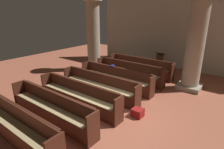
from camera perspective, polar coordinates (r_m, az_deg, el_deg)
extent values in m
plane|color=#AD5B42|center=(6.02, 0.30, -11.64)|extent=(19.20, 19.20, 0.00)
cube|color=beige|center=(10.72, 20.81, 13.43)|extent=(10.00, 0.16, 4.50)
cube|color=#4C2316|center=(9.40, 8.55, 2.41)|extent=(3.28, 0.38, 0.05)
cube|color=#4C2316|center=(9.48, 9.11, 3.93)|extent=(3.28, 0.04, 0.40)
cube|color=#411E13|center=(9.47, 9.31, 5.11)|extent=(3.15, 0.06, 0.02)
cube|color=#442014|center=(10.26, 0.37, 4.06)|extent=(0.06, 0.44, 0.85)
cube|color=#442014|center=(8.76, 18.13, 0.45)|extent=(0.06, 0.44, 0.85)
cube|color=#482115|center=(9.31, 7.97, 0.92)|extent=(3.28, 0.03, 0.38)
cube|color=tan|center=(9.37, 8.50, 2.59)|extent=(3.02, 0.32, 0.03)
cube|color=#4C2316|center=(8.53, 5.12, 0.82)|extent=(3.28, 0.38, 0.05)
cube|color=#4C2316|center=(8.60, 5.76, 2.52)|extent=(3.28, 0.04, 0.40)
cube|color=#411E13|center=(8.58, 5.97, 3.81)|extent=(3.15, 0.06, 0.02)
cube|color=#442014|center=(9.47, -3.45, 2.74)|extent=(0.06, 0.44, 0.85)
cube|color=#442014|center=(7.82, 15.51, -1.49)|extent=(0.06, 0.44, 0.85)
cube|color=#482115|center=(8.45, 4.45, -0.83)|extent=(3.28, 0.03, 0.38)
cube|color=tan|center=(8.50, 5.06, 1.02)|extent=(3.02, 0.32, 0.03)
cube|color=#4C2316|center=(7.70, 0.94, -1.11)|extent=(3.28, 0.38, 0.05)
cube|color=#4C2316|center=(7.76, 1.68, 0.78)|extent=(3.28, 0.04, 0.40)
cube|color=#411E13|center=(7.74, 1.90, 2.21)|extent=(3.15, 0.06, 0.02)
cube|color=#442014|center=(8.74, -7.92, 1.19)|extent=(0.06, 0.44, 0.85)
cube|color=#442014|center=(6.92, 12.19, -3.95)|extent=(0.06, 0.44, 0.85)
cube|color=#482115|center=(7.65, 0.15, -2.96)|extent=(3.28, 0.03, 0.38)
cube|color=tan|center=(7.68, 0.85, -0.91)|extent=(3.02, 0.32, 0.03)
cube|color=#4C2316|center=(6.94, -4.21, -3.49)|extent=(3.28, 0.38, 0.05)
cube|color=#4C2316|center=(6.98, -3.35, -1.37)|extent=(3.28, 0.04, 0.40)
cube|color=#411E13|center=(6.95, -3.13, 0.21)|extent=(3.15, 0.06, 0.02)
cube|color=#442014|center=(8.07, -13.17, -0.65)|extent=(0.06, 0.44, 0.85)
cube|color=#442014|center=(6.06, 7.86, -7.10)|extent=(0.06, 0.44, 0.85)
cube|color=#482115|center=(6.90, -5.13, -5.55)|extent=(3.28, 0.03, 0.38)
cube|color=tan|center=(6.91, -4.33, -3.27)|extent=(3.02, 0.32, 0.03)
cube|color=#4C2316|center=(6.26, -10.59, -6.37)|extent=(3.28, 0.38, 0.05)
cube|color=#4C2316|center=(6.27, -9.59, -4.02)|extent=(3.28, 0.04, 0.40)
cube|color=#411E13|center=(6.23, -9.37, -2.27)|extent=(3.15, 0.06, 0.02)
cube|color=#442014|center=(7.50, -19.29, -2.78)|extent=(0.06, 0.44, 0.85)
cube|color=#442014|center=(5.26, 2.08, -11.18)|extent=(0.06, 0.44, 0.85)
cube|color=#482115|center=(6.25, -11.66, -8.65)|extent=(3.28, 0.03, 0.38)
cube|color=tan|center=(6.23, -10.74, -6.14)|extent=(3.02, 0.32, 0.03)
cube|color=#4C2316|center=(5.70, -18.47, -9.78)|extent=(3.28, 0.38, 0.05)
cube|color=#4C2316|center=(5.68, -17.32, -7.21)|extent=(3.28, 0.04, 0.40)
cube|color=#411E13|center=(5.62, -17.12, -5.30)|extent=(3.15, 0.06, 0.02)
cube|color=#442014|center=(7.03, -26.35, -5.19)|extent=(0.06, 0.44, 0.85)
cube|color=#442014|center=(4.58, -5.85, -16.41)|extent=(0.06, 0.44, 0.85)
cube|color=#482115|center=(5.72, -19.70, -12.24)|extent=(3.28, 0.03, 0.38)
cube|color=tan|center=(5.67, -18.67, -9.54)|extent=(3.02, 0.32, 0.03)
cube|color=#4C2316|center=(5.28, -28.03, -13.58)|extent=(3.28, 0.38, 0.05)
cube|color=#4C2316|center=(5.23, -26.76, -10.86)|extent=(3.28, 0.04, 0.40)
cube|color=#411E13|center=(5.16, -26.60, -8.83)|extent=(3.15, 0.06, 0.02)
cube|color=#482115|center=(5.34, -29.41, -16.15)|extent=(3.28, 0.03, 0.38)
cube|color=tan|center=(5.26, -28.29, -13.33)|extent=(3.02, 0.32, 0.03)
cube|color=#9F967E|center=(8.37, 22.70, -3.39)|extent=(0.92, 0.92, 0.18)
cylinder|color=#ADA389|center=(7.92, 24.32, 8.54)|extent=(0.68, 0.68, 3.35)
cube|color=#9F967E|center=(10.36, -5.44, 2.21)|extent=(0.92, 0.92, 0.18)
cylinder|color=#ADA389|center=(10.00, -5.76, 11.95)|extent=(0.68, 0.68, 3.35)
cube|color=brown|center=(10.11, 14.19, 0.92)|extent=(0.45, 0.45, 0.06)
cube|color=brown|center=(9.99, 14.39, 3.34)|extent=(0.28, 0.28, 0.95)
cube|color=brown|center=(9.86, 14.64, 6.34)|extent=(0.48, 0.35, 0.15)
cube|color=navy|center=(7.89, 0.13, 2.78)|extent=(0.14, 0.19, 0.04)
cube|color=maroon|center=(5.82, 7.89, -11.56)|extent=(0.33, 0.32, 0.25)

